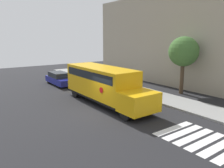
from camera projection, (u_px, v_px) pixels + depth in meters
name	position (u px, v px, depth m)	size (l,w,h in m)	color
ground_plane	(99.00, 112.00, 16.21)	(60.00, 60.00, 0.00)	black
sidewalk_strip	(159.00, 97.00, 19.91)	(44.00, 3.00, 0.15)	gray
building_backdrop	(204.00, 39.00, 22.57)	(32.00, 4.00, 10.40)	#9E937F
crosswalk_stripes	(200.00, 139.00, 11.80)	(4.00, 3.20, 0.01)	white
school_bus	(104.00, 83.00, 18.06)	(9.51, 2.57, 2.99)	#EAA80F
parked_car	(59.00, 79.00, 25.36)	(4.74, 1.75, 1.45)	navy
tree_near_sidewalk	(184.00, 52.00, 20.67)	(2.84, 2.84, 5.52)	#423323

